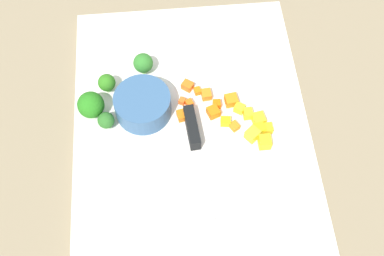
{
  "coord_description": "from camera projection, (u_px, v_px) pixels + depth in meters",
  "views": [
    {
      "loc": [
        0.33,
        -0.03,
        0.64
      ],
      "look_at": [
        0.0,
        0.0,
        0.02
      ],
      "focal_mm": 44.05,
      "sensor_mm": 36.0,
      "label": 1
    }
  ],
  "objects": [
    {
      "name": "pepper_dice_5",
      "position": [
        248.0,
        114.0,
        0.72
      ],
      "size": [
        0.02,
        0.01,
        0.01
      ],
      "primitive_type": "cube",
      "rotation": [
        0.0,
        0.0,
        1.61
      ],
      "color": "yellow",
      "rests_on": "cutting_board"
    },
    {
      "name": "carrot_dice_7",
      "position": [
        231.0,
        100.0,
        0.73
      ],
      "size": [
        0.02,
        0.02,
        0.01
      ],
      "primitive_type": "cube",
      "rotation": [
        0.0,
        0.0,
        1.71
      ],
      "color": "orange",
      "rests_on": "cutting_board"
    },
    {
      "name": "broccoli_floret_1",
      "position": [
        106.0,
        120.0,
        0.7
      ],
      "size": [
        0.03,
        0.03,
        0.03
      ],
      "color": "#83B466",
      "rests_on": "cutting_board"
    },
    {
      "name": "carrot_dice_3",
      "position": [
        192.0,
        103.0,
        0.73
      ],
      "size": [
        0.01,
        0.01,
        0.01
      ],
      "primitive_type": "cube",
      "rotation": [
        0.0,
        0.0,
        0.4
      ],
      "color": "orange",
      "rests_on": "cutting_board"
    },
    {
      "name": "cutting_board",
      "position": [
        192.0,
        133.0,
        0.71
      ],
      "size": [
        0.49,
        0.36,
        0.01
      ],
      "primitive_type": "cube",
      "color": "white",
      "rests_on": "ground_plane"
    },
    {
      "name": "pepper_dice_7",
      "position": [
        259.0,
        129.0,
        0.7
      ],
      "size": [
        0.02,
        0.02,
        0.02
      ],
      "primitive_type": "cube",
      "rotation": [
        0.0,
        0.0,
        0.21
      ],
      "color": "yellow",
      "rests_on": "cutting_board"
    },
    {
      "name": "carrot_dice_8",
      "position": [
        197.0,
        91.0,
        0.74
      ],
      "size": [
        0.01,
        0.01,
        0.01
      ],
      "primitive_type": "cube",
      "rotation": [
        0.0,
        0.0,
        0.2
      ],
      "color": "orange",
      "rests_on": "cutting_board"
    },
    {
      "name": "carrot_dice_4",
      "position": [
        183.0,
        115.0,
        0.72
      ],
      "size": [
        0.02,
        0.02,
        0.01
      ],
      "primitive_type": "cube",
      "rotation": [
        0.0,
        0.0,
        1.77
      ],
      "color": "orange",
      "rests_on": "cutting_board"
    },
    {
      "name": "pepper_dice_1",
      "position": [
        226.0,
        121.0,
        0.71
      ],
      "size": [
        0.01,
        0.02,
        0.01
      ],
      "primitive_type": "cube",
      "rotation": [
        0.0,
        0.0,
        1.46
      ],
      "color": "yellow",
      "rests_on": "cutting_board"
    },
    {
      "name": "carrot_dice_9",
      "position": [
        213.0,
        112.0,
        0.72
      ],
      "size": [
        0.02,
        0.02,
        0.01
      ],
      "primitive_type": "cube",
      "rotation": [
        0.0,
        0.0,
        1.92
      ],
      "color": "orange",
      "rests_on": "cutting_board"
    },
    {
      "name": "pepper_dice_4",
      "position": [
        265.0,
        142.0,
        0.69
      ],
      "size": [
        0.02,
        0.02,
        0.02
      ],
      "primitive_type": "cube",
      "rotation": [
        0.0,
        0.0,
        3.13
      ],
      "color": "yellow",
      "rests_on": "cutting_board"
    },
    {
      "name": "broccoli_floret_3",
      "position": [
        143.0,
        63.0,
        0.74
      ],
      "size": [
        0.03,
        0.03,
        0.04
      ],
      "color": "#88C161",
      "rests_on": "cutting_board"
    },
    {
      "name": "prep_bowl",
      "position": [
        143.0,
        105.0,
        0.71
      ],
      "size": [
        0.09,
        0.09,
        0.04
      ],
      "primitive_type": "cylinder",
      "color": "#355C88",
      "rests_on": "cutting_board"
    },
    {
      "name": "pepper_dice_6",
      "position": [
        239.0,
        108.0,
        0.72
      ],
      "size": [
        0.02,
        0.02,
        0.01
      ],
      "primitive_type": "cube",
      "rotation": [
        0.0,
        0.0,
        2.58
      ],
      "color": "yellow",
      "rests_on": "cutting_board"
    },
    {
      "name": "broccoli_floret_0",
      "position": [
        91.0,
        105.0,
        0.7
      ],
      "size": [
        0.04,
        0.04,
        0.04
      ],
      "color": "#87BC6C",
      "rests_on": "cutting_board"
    },
    {
      "name": "carrot_dice_6",
      "position": [
        234.0,
        124.0,
        0.71
      ],
      "size": [
        0.02,
        0.02,
        0.01
      ],
      "primitive_type": "cube",
      "rotation": [
        0.0,
        0.0,
        2.12
      ],
      "color": "orange",
      "rests_on": "cutting_board"
    },
    {
      "name": "carrot_dice_1",
      "position": [
        187.0,
        86.0,
        0.74
      ],
      "size": [
        0.02,
        0.02,
        0.01
      ],
      "primitive_type": "cube",
      "rotation": [
        0.0,
        0.0,
        2.5
      ],
      "color": "orange",
      "rests_on": "cutting_board"
    },
    {
      "name": "ground_plane",
      "position": [
        192.0,
        135.0,
        0.72
      ],
      "size": [
        4.0,
        4.0,
        0.0
      ],
      "primitive_type": "plane",
      "color": "gray"
    },
    {
      "name": "carrot_dice_5",
      "position": [
        182.0,
        101.0,
        0.73
      ],
      "size": [
        0.01,
        0.01,
        0.01
      ],
      "primitive_type": "cube",
      "rotation": [
        0.0,
        0.0,
        2.67
      ],
      "color": "orange",
      "rests_on": "cutting_board"
    },
    {
      "name": "pepper_dice_3",
      "position": [
        267.0,
        128.0,
        0.7
      ],
      "size": [
        0.02,
        0.02,
        0.01
      ],
      "primitive_type": "cube",
      "rotation": [
        0.0,
        0.0,
        1.64
      ],
      "color": "yellow",
      "rests_on": "cutting_board"
    },
    {
      "name": "carrot_dice_0",
      "position": [
        217.0,
        104.0,
        0.72
      ],
      "size": [
        0.01,
        0.01,
        0.01
      ],
      "primitive_type": "cube",
      "rotation": [
        0.0,
        0.0,
        3.12
      ],
      "color": "orange",
      "rests_on": "cutting_board"
    },
    {
      "name": "carrot_dice_2",
      "position": [
        206.0,
        95.0,
        0.73
      ],
      "size": [
        0.02,
        0.02,
        0.01
      ],
      "primitive_type": "cube",
      "rotation": [
        0.0,
        0.0,
        1.66
      ],
      "color": "orange",
      "rests_on": "cutting_board"
    },
    {
      "name": "pepper_dice_2",
      "position": [
        259.0,
        119.0,
        0.71
      ],
      "size": [
        0.02,
        0.02,
        0.01
      ],
      "primitive_type": "cube",
      "rotation": [
        0.0,
        0.0,
        0.18
      ],
      "color": "yellow",
      "rests_on": "cutting_board"
    },
    {
      "name": "broccoli_floret_2",
      "position": [
        107.0,
        83.0,
        0.73
      ],
      "size": [
        0.03,
        0.03,
        0.03
      ],
      "color": "#84BE68",
      "rests_on": "cutting_board"
    },
    {
      "name": "chef_knife",
      "position": [
        196.0,
        160.0,
        0.68
      ],
      "size": [
        0.29,
        0.04,
        0.02
      ],
      "rotation": [
        0.0,
        0.0,
        0.09
      ],
      "color": "silver",
      "rests_on": "cutting_board"
    },
    {
      "name": "pepper_dice_0",
      "position": [
        252.0,
        134.0,
        0.7
      ],
      "size": [
        0.02,
        0.03,
        0.02
      ],
      "primitive_type": "cube",
      "rotation": [
        0.0,
        0.0,
        0.68
      ],
      "color": "yellow",
      "rests_on": "cutting_board"
    }
  ]
}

